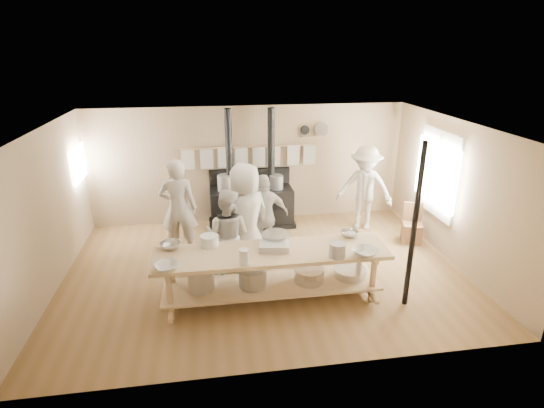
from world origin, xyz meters
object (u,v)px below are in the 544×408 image
(cook_right, at_px, (264,217))
(chair, at_px, (412,231))
(cook_left, at_px, (228,235))
(roasting_pan, at_px, (274,246))
(cook_center, at_px, (245,217))
(cook_by_window, at_px, (365,188))
(stove, at_px, (251,203))
(cook_far_left, at_px, (178,209))
(prep_table, at_px, (271,270))

(cook_right, height_order, chair, cook_right)
(cook_left, height_order, roasting_pan, cook_left)
(cook_right, bearing_deg, cook_center, 30.23)
(cook_by_window, distance_m, chair, 1.32)
(stove, distance_m, cook_right, 1.57)
(cook_center, bearing_deg, cook_far_left, -54.79)
(roasting_pan, bearing_deg, stove, 91.04)
(cook_right, xyz_separation_m, cook_by_window, (2.32, 1.01, 0.11))
(stove, xyz_separation_m, cook_center, (-0.29, -1.91, 0.46))
(prep_table, bearing_deg, cook_by_window, 45.85)
(cook_center, relative_size, chair, 2.42)
(cook_left, distance_m, cook_center, 0.51)
(chair, xyz_separation_m, roasting_pan, (-3.11, -1.58, 0.66))
(cook_left, bearing_deg, chair, -142.61)
(stove, bearing_deg, chair, -23.49)
(cook_far_left, bearing_deg, cook_by_window, -165.70)
(prep_table, xyz_separation_m, roasting_pan, (0.06, 0.06, 0.38))
(prep_table, height_order, chair, prep_table)
(stove, xyz_separation_m, chair, (3.16, -1.37, -0.28))
(prep_table, height_order, cook_by_window, cook_by_window)
(cook_far_left, distance_m, cook_left, 1.34)
(cook_left, xyz_separation_m, chair, (3.79, 0.89, -0.57))
(cook_far_left, bearing_deg, roasting_pan, 135.86)
(stove, height_order, cook_far_left, stove)
(cook_left, distance_m, chair, 3.93)
(cook_center, distance_m, chair, 3.57)
(stove, xyz_separation_m, roasting_pan, (0.05, -2.96, 0.38))
(prep_table, height_order, cook_right, cook_right)
(cook_left, bearing_deg, cook_right, -110.68)
(cook_far_left, relative_size, cook_right, 1.17)
(prep_table, relative_size, roasting_pan, 7.78)
(stove, relative_size, chair, 3.22)
(stove, distance_m, cook_far_left, 1.99)
(prep_table, distance_m, chair, 3.58)
(cook_far_left, bearing_deg, cook_right, 173.43)
(cook_left, height_order, cook_by_window, cook_by_window)
(chair, height_order, roasting_pan, roasting_pan)
(cook_far_left, bearing_deg, cook_center, 154.75)
(cook_left, bearing_deg, cook_by_window, -126.13)
(stove, relative_size, cook_center, 1.33)
(cook_left, xyz_separation_m, cook_by_window, (3.04, 1.73, 0.11))
(cook_left, height_order, chair, cook_left)
(cook_by_window, bearing_deg, roasting_pan, -104.92)
(stove, bearing_deg, roasting_pan, -88.96)
(stove, distance_m, cook_left, 2.37)
(chair, bearing_deg, stove, 175.27)
(cook_right, bearing_deg, cook_far_left, -24.14)
(prep_table, xyz_separation_m, chair, (3.16, 1.64, -0.28))
(cook_center, bearing_deg, cook_by_window, -178.61)
(chair, relative_size, roasting_pan, 1.74)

